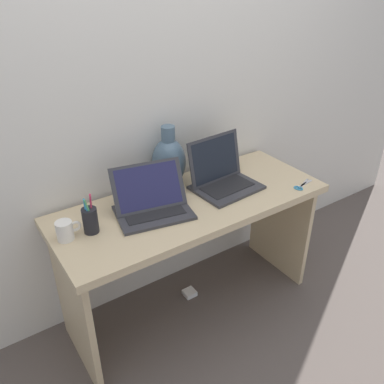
{
  "coord_description": "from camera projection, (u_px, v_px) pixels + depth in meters",
  "views": [
    {
      "loc": [
        -0.97,
        -1.43,
        1.75
      ],
      "look_at": [
        0.0,
        0.0,
        0.77
      ],
      "focal_mm": 37.7,
      "sensor_mm": 36.0,
      "label": 1
    }
  ],
  "objects": [
    {
      "name": "ground_plane",
      "position": [
        192.0,
        305.0,
        2.37
      ],
      "size": [
        6.0,
        6.0,
        0.0
      ],
      "primitive_type": "plane",
      "color": "#564C47"
    },
    {
      "name": "back_wall",
      "position": [
        157.0,
        90.0,
        2.0
      ],
      "size": [
        4.4,
        0.04,
        2.4
      ],
      "primitive_type": "cube",
      "color": "silver",
      "rests_on": "ground"
    },
    {
      "name": "desk",
      "position": [
        192.0,
        226.0,
        2.09
      ],
      "size": [
        1.4,
        0.55,
        0.72
      ],
      "color": "#D1B78C",
      "rests_on": "ground"
    },
    {
      "name": "laptop_left",
      "position": [
        152.0,
        201.0,
        1.9
      ],
      "size": [
        0.39,
        0.32,
        0.22
      ],
      "color": "#333338",
      "rests_on": "desk"
    },
    {
      "name": "laptop_right",
      "position": [
        221.0,
        174.0,
        2.12
      ],
      "size": [
        0.35,
        0.29,
        0.26
      ],
      "color": "#333338",
      "rests_on": "desk"
    },
    {
      "name": "green_vase",
      "position": [
        169.0,
        161.0,
        2.11
      ],
      "size": [
        0.18,
        0.18,
        0.33
      ],
      "color": "slate",
      "rests_on": "desk"
    },
    {
      "name": "coffee_mug",
      "position": [
        65.0,
        230.0,
        1.72
      ],
      "size": [
        0.11,
        0.07,
        0.09
      ],
      "color": "white",
      "rests_on": "desk"
    },
    {
      "name": "pen_cup",
      "position": [
        90.0,
        220.0,
        1.76
      ],
      "size": [
        0.07,
        0.07,
        0.19
      ],
      "color": "black",
      "rests_on": "desk"
    },
    {
      "name": "scissors",
      "position": [
        301.0,
        186.0,
        2.14
      ],
      "size": [
        0.15,
        0.08,
        0.01
      ],
      "color": "#B7B7BC",
      "rests_on": "desk"
    },
    {
      "name": "power_brick",
      "position": [
        190.0,
        293.0,
        2.44
      ],
      "size": [
        0.07,
        0.07,
        0.03
      ],
      "primitive_type": "cube",
      "color": "white",
      "rests_on": "ground"
    }
  ]
}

